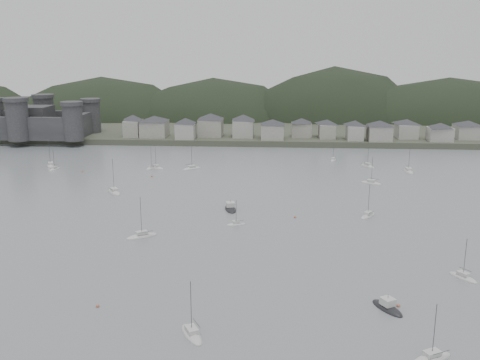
{
  "coord_description": "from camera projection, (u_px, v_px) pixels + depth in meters",
  "views": [
    {
      "loc": [
        12.01,
        -99.19,
        49.07
      ],
      "look_at": [
        0.0,
        75.0,
        6.0
      ],
      "focal_mm": 39.97,
      "sensor_mm": 36.0,
      "label": 1
    }
  ],
  "objects": [
    {
      "name": "sailboat_lead",
      "position": [
        51.0,
        165.0,
        229.67
      ],
      "size": [
        5.98,
        9.17,
        11.98
      ],
      "rotation": [
        0.0,
        0.0,
        0.4
      ],
      "color": "beige",
      "rests_on": "ground"
    },
    {
      "name": "far_shore_land",
      "position": [
        260.0,
        115.0,
        394.0
      ],
      "size": [
        900.0,
        250.0,
        3.0
      ],
      "primitive_type": "cube",
      "color": "#383D2D",
      "rests_on": "ground"
    },
    {
      "name": "motor_launch_far",
      "position": [
        230.0,
        209.0,
        167.26
      ],
      "size": [
        5.26,
        9.63,
        4.16
      ],
      "rotation": [
        0.0,
        0.0,
        3.37
      ],
      "color": "black",
      "rests_on": "ground"
    },
    {
      "name": "forested_ridge",
      "position": [
        266.0,
        138.0,
        371.95
      ],
      "size": [
        851.55,
        103.94,
        102.57
      ],
      "color": "black",
      "rests_on": "ground"
    },
    {
      "name": "mooring_buoys",
      "position": [
        139.0,
        222.0,
        154.48
      ],
      "size": [
        130.04,
        114.97,
        0.7
      ],
      "color": "#B1563B",
      "rests_on": "ground"
    },
    {
      "name": "motor_launch_near",
      "position": [
        387.0,
        308.0,
        103.36
      ],
      "size": [
        6.53,
        8.39,
        3.92
      ],
      "rotation": [
        0.0,
        0.0,
        0.53
      ],
      "color": "black",
      "rests_on": "ground"
    },
    {
      "name": "moored_fleet",
      "position": [
        209.0,
        213.0,
        163.42
      ],
      "size": [
        225.92,
        166.73,
        12.93
      ],
      "color": "beige",
      "rests_on": "ground"
    },
    {
      "name": "ground",
      "position": [
        215.0,
        296.0,
        108.63
      ],
      "size": [
        900.0,
        900.0,
        0.0
      ],
      "primitive_type": "plane",
      "color": "slate",
      "rests_on": "ground"
    },
    {
      "name": "waterfront_town",
      "position": [
        350.0,
        128.0,
        280.76
      ],
      "size": [
        451.48,
        28.46,
        12.92
      ],
      "color": "gray",
      "rests_on": "far_shore_land"
    },
    {
      "name": "castle",
      "position": [
        32.0,
        121.0,
        288.17
      ],
      "size": [
        66.0,
        43.0,
        20.0
      ],
      "color": "#2F2F31",
      "rests_on": "far_shore_land"
    }
  ]
}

